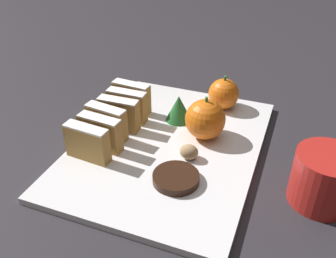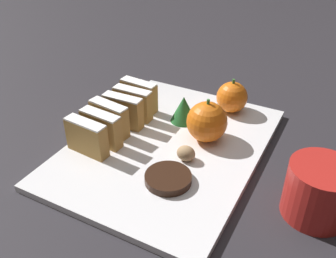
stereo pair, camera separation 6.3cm
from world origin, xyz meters
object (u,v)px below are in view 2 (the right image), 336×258
at_px(walnut, 186,153).
at_px(coffee_mug, 320,191).
at_px(orange_far, 232,97).
at_px(chocolate_cookie, 168,178).
at_px(orange_near, 207,122).

distance_m(walnut, coffee_mug, 0.21).
relative_size(orange_far, chocolate_cookie, 0.96).
bearing_deg(orange_far, chocolate_cookie, -92.48).
bearing_deg(orange_near, orange_far, 87.55).
bearing_deg(chocolate_cookie, walnut, 89.75).
bearing_deg(chocolate_cookie, orange_near, 87.50).
distance_m(orange_near, walnut, 0.07).
bearing_deg(walnut, orange_far, 86.79).
relative_size(orange_near, walnut, 2.55).
xyz_separation_m(orange_near, chocolate_cookie, (-0.01, -0.13, -0.03)).
xyz_separation_m(walnut, coffee_mug, (0.21, -0.01, 0.02)).
xyz_separation_m(orange_near, orange_far, (0.00, 0.11, -0.01)).
bearing_deg(walnut, orange_near, 85.56).
height_order(orange_near, orange_far, orange_near).
height_order(orange_far, chocolate_cookie, orange_far).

